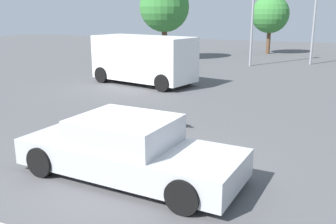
# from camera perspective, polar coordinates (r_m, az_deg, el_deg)

# --- Properties ---
(ground_plane) EXTENTS (80.00, 80.00, 0.00)m
(ground_plane) POSITION_cam_1_polar(r_m,az_deg,el_deg) (8.27, -5.45, -8.91)
(ground_plane) COLOR #515154
(sedan_foreground) EXTENTS (4.80, 2.23, 1.26)m
(sedan_foreground) POSITION_cam_1_polar(r_m,az_deg,el_deg) (7.86, -5.97, -5.68)
(sedan_foreground) COLOR #B7BABF
(sedan_foreground) RESTS_ON ground_plane
(dog) EXTENTS (0.61, 0.36, 0.42)m
(dog) POSITION_cam_1_polar(r_m,az_deg,el_deg) (11.20, 1.37, -1.02)
(dog) COLOR olive
(dog) RESTS_ON ground_plane
(van_white) EXTENTS (5.23, 3.14, 2.24)m
(van_white) POSITION_cam_1_polar(r_m,az_deg,el_deg) (18.03, -3.67, 8.07)
(van_white) COLOR white
(van_white) RESTS_ON ground_plane
(tree_back_left) EXTENTS (3.49, 3.49, 5.43)m
(tree_back_left) POSITION_cam_1_polar(r_m,az_deg,el_deg) (27.48, -0.55, 15.55)
(tree_back_left) COLOR brown
(tree_back_left) RESTS_ON ground_plane
(tree_back_center) EXTENTS (3.02, 3.02, 4.69)m
(tree_back_center) POSITION_cam_1_polar(r_m,az_deg,el_deg) (32.46, 15.17, 14.05)
(tree_back_center) COLOR brown
(tree_back_center) RESTS_ON ground_plane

